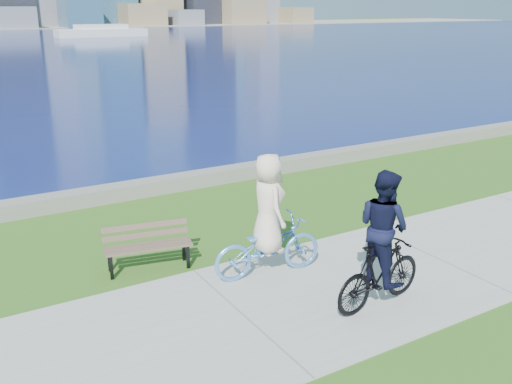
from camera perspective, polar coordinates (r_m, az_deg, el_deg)
ground at (r=8.62m, az=-1.23°, el=-12.34°), size 320.00×320.00×0.00m
concrete_path at (r=8.61m, az=-1.23°, el=-12.28°), size 80.00×3.50×0.02m
seawall at (r=13.83m, az=-14.09°, el=-0.09°), size 90.00×0.50×0.35m
ferry_far at (r=90.60m, az=-15.21°, el=15.22°), size 13.07×3.73×1.77m
park_bench at (r=10.07m, az=-10.82°, el=-4.99°), size 1.56×0.80×0.77m
cyclist_woman at (r=9.50m, az=1.19°, el=-3.94°), size 0.90×1.99×2.10m
cyclist_man at (r=8.67m, az=12.43°, el=-5.75°), size 0.72×1.77×2.14m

